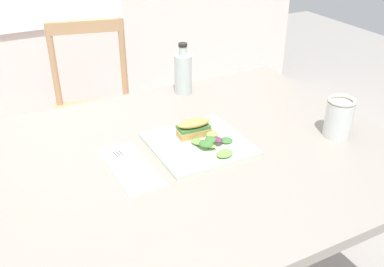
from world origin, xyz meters
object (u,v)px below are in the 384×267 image
object	(u,v)px
sandwich_half_front	(194,127)
bottle_cold_brew	(183,75)
chair_wooden_far	(95,112)
mason_jar_iced_tea	(339,119)
fork_on_napkin	(127,163)
dining_table	(179,188)
plate_lunch	(198,144)

from	to	relation	value
sandwich_half_front	bottle_cold_brew	xyz separation A→B (m)	(0.13, 0.33, 0.03)
chair_wooden_far	bottle_cold_brew	bearing A→B (deg)	-70.31
sandwich_half_front	mason_jar_iced_tea	bearing A→B (deg)	-24.96
bottle_cold_brew	fork_on_napkin	bearing A→B (deg)	-133.81
sandwich_half_front	dining_table	bearing A→B (deg)	-140.75
bottle_cold_brew	mason_jar_iced_tea	distance (m)	0.59
dining_table	bottle_cold_brew	bearing A→B (deg)	61.88
dining_table	bottle_cold_brew	world-z (taller)	bottle_cold_brew
bottle_cold_brew	mason_jar_iced_tea	size ratio (longest dim) A/B	1.53
sandwich_half_front	plate_lunch	bearing A→B (deg)	-101.04
chair_wooden_far	bottle_cold_brew	world-z (taller)	bottle_cold_brew
plate_lunch	fork_on_napkin	world-z (taller)	plate_lunch
sandwich_half_front	bottle_cold_brew	world-z (taller)	bottle_cold_brew
chair_wooden_far	fork_on_napkin	size ratio (longest dim) A/B	4.68
plate_lunch	sandwich_half_front	size ratio (longest dim) A/B	2.57
fork_on_napkin	mason_jar_iced_tea	distance (m)	0.66
dining_table	mason_jar_iced_tea	world-z (taller)	mason_jar_iced_tea
fork_on_napkin	mason_jar_iced_tea	xyz separation A→B (m)	(0.64, -0.14, 0.05)
mason_jar_iced_tea	bottle_cold_brew	bearing A→B (deg)	117.91
plate_lunch	fork_on_napkin	bearing A→B (deg)	-178.74
plate_lunch	bottle_cold_brew	distance (m)	0.40
chair_wooden_far	bottle_cold_brew	xyz separation A→B (m)	(0.21, -0.57, 0.36)
sandwich_half_front	mason_jar_iced_tea	world-z (taller)	mason_jar_iced_tea
chair_wooden_far	mason_jar_iced_tea	xyz separation A→B (m)	(0.48, -1.09, 0.35)
dining_table	plate_lunch	bearing A→B (deg)	19.89
dining_table	mason_jar_iced_tea	bearing A→B (deg)	-13.41
dining_table	fork_on_napkin	world-z (taller)	fork_on_napkin
mason_jar_iced_tea	plate_lunch	bearing A→B (deg)	160.57
plate_lunch	fork_on_napkin	xyz separation A→B (m)	(-0.23, -0.00, 0.00)
sandwich_half_front	bottle_cold_brew	size ratio (longest dim) A/B	0.56
sandwich_half_front	chair_wooden_far	bearing A→B (deg)	94.85
dining_table	chair_wooden_far	xyz separation A→B (m)	(0.01, 0.98, -0.18)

